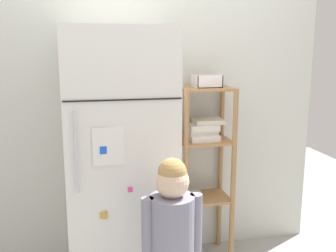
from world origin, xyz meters
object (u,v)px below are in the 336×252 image
Objects in this scene: refrigerator at (120,161)px; fruit_bin at (207,82)px; child_standing at (172,231)px; pantry_shelf_unit at (204,152)px.

fruit_bin is at bearing 16.42° from refrigerator.
refrigerator is 0.83m from fruit_bin.
child_standing is 0.78× the size of pantry_shelf_unit.
child_standing is 5.57× the size of fruit_bin.
pantry_shelf_unit reaches higher than child_standing.
refrigerator is 0.65m from pantry_shelf_unit.
pantry_shelf_unit is at bearing -160.77° from fruit_bin.
pantry_shelf_unit is (0.40, 0.75, 0.20)m from child_standing.
refrigerator is 1.31× the size of pantry_shelf_unit.
child_standing is at bearing -119.20° from fruit_bin.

